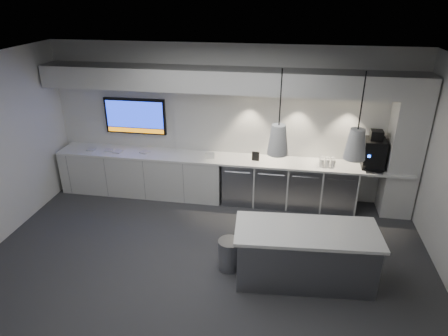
% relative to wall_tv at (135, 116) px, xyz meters
% --- Properties ---
extents(floor, '(7.00, 7.00, 0.00)m').
position_rel_wall_tv_xyz_m(floor, '(1.90, -2.45, -1.56)').
color(floor, '#323234').
rests_on(floor, ground).
extents(ceiling, '(7.00, 7.00, 0.00)m').
position_rel_wall_tv_xyz_m(ceiling, '(1.90, -2.45, 1.44)').
color(ceiling, black).
rests_on(ceiling, wall_back).
extents(wall_back, '(7.00, 0.00, 7.00)m').
position_rel_wall_tv_xyz_m(wall_back, '(1.90, 0.05, -0.06)').
color(wall_back, silver).
rests_on(wall_back, floor).
extents(wall_front, '(7.00, 0.00, 7.00)m').
position_rel_wall_tv_xyz_m(wall_front, '(1.90, -4.95, -0.06)').
color(wall_front, silver).
rests_on(wall_front, floor).
extents(back_counter, '(6.80, 0.65, 0.04)m').
position_rel_wall_tv_xyz_m(back_counter, '(1.90, -0.27, -0.68)').
color(back_counter, white).
rests_on(back_counter, left_base_cabinets).
extents(left_base_cabinets, '(3.30, 0.63, 0.86)m').
position_rel_wall_tv_xyz_m(left_base_cabinets, '(0.15, -0.27, -1.13)').
color(left_base_cabinets, silver).
rests_on(left_base_cabinets, floor).
extents(fridge_unit_a, '(0.60, 0.61, 0.85)m').
position_rel_wall_tv_xyz_m(fridge_unit_a, '(2.15, -0.27, -1.13)').
color(fridge_unit_a, gray).
rests_on(fridge_unit_a, floor).
extents(fridge_unit_b, '(0.60, 0.61, 0.85)m').
position_rel_wall_tv_xyz_m(fridge_unit_b, '(2.78, -0.27, -1.13)').
color(fridge_unit_b, gray).
rests_on(fridge_unit_b, floor).
extents(fridge_unit_c, '(0.60, 0.61, 0.85)m').
position_rel_wall_tv_xyz_m(fridge_unit_c, '(3.41, -0.27, -1.13)').
color(fridge_unit_c, gray).
rests_on(fridge_unit_c, floor).
extents(fridge_unit_d, '(0.60, 0.61, 0.85)m').
position_rel_wall_tv_xyz_m(fridge_unit_d, '(4.04, -0.27, -1.13)').
color(fridge_unit_d, gray).
rests_on(fridge_unit_d, floor).
extents(backsplash, '(4.60, 0.03, 1.30)m').
position_rel_wall_tv_xyz_m(backsplash, '(3.10, 0.03, -0.01)').
color(backsplash, silver).
rests_on(backsplash, wall_back).
extents(soffit, '(6.90, 0.60, 0.40)m').
position_rel_wall_tv_xyz_m(soffit, '(1.90, -0.25, 0.84)').
color(soffit, silver).
rests_on(soffit, wall_back).
extents(column, '(0.55, 0.55, 2.60)m').
position_rel_wall_tv_xyz_m(column, '(5.10, -0.25, -0.26)').
color(column, silver).
rests_on(column, floor).
extents(wall_tv, '(1.25, 0.07, 0.72)m').
position_rel_wall_tv_xyz_m(wall_tv, '(0.00, 0.00, 0.00)').
color(wall_tv, black).
rests_on(wall_tv, wall_back).
extents(island, '(2.06, 1.00, 0.85)m').
position_rel_wall_tv_xyz_m(island, '(3.39, -2.49, -1.13)').
color(island, gray).
rests_on(island, floor).
extents(bin, '(0.35, 0.35, 0.48)m').
position_rel_wall_tv_xyz_m(bin, '(2.28, -2.41, -1.32)').
color(bin, gray).
rests_on(bin, floor).
extents(coffee_machine, '(0.40, 0.56, 0.70)m').
position_rel_wall_tv_xyz_m(coffee_machine, '(4.59, -0.25, -0.37)').
color(coffee_machine, black).
rests_on(coffee_machine, back_counter).
extents(sign_black, '(0.14, 0.04, 0.18)m').
position_rel_wall_tv_xyz_m(sign_black, '(2.46, -0.31, -0.57)').
color(sign_black, black).
rests_on(sign_black, back_counter).
extents(sign_white, '(0.18, 0.06, 0.14)m').
position_rel_wall_tv_xyz_m(sign_white, '(1.59, -0.38, -0.59)').
color(sign_white, white).
rests_on(sign_white, back_counter).
extents(cup_cluster, '(0.29, 0.18, 0.16)m').
position_rel_wall_tv_xyz_m(cup_cluster, '(3.78, -0.35, -0.58)').
color(cup_cluster, silver).
rests_on(cup_cluster, back_counter).
extents(tray_a, '(0.18, 0.18, 0.02)m').
position_rel_wall_tv_xyz_m(tray_a, '(-0.88, -0.31, -0.65)').
color(tray_a, '#BDBDBD').
rests_on(tray_a, back_counter).
extents(tray_b, '(0.20, 0.20, 0.02)m').
position_rel_wall_tv_xyz_m(tray_b, '(-0.51, -0.30, -0.65)').
color(tray_b, '#BDBDBD').
rests_on(tray_b, back_counter).
extents(tray_c, '(0.18, 0.18, 0.02)m').
position_rel_wall_tv_xyz_m(tray_c, '(-0.30, -0.35, -0.65)').
color(tray_c, '#BDBDBD').
rests_on(tray_c, back_counter).
extents(tray_d, '(0.20, 0.20, 0.02)m').
position_rel_wall_tv_xyz_m(tray_d, '(0.24, -0.27, -0.65)').
color(tray_d, '#BDBDBD').
rests_on(tray_d, back_counter).
extents(pendant_left, '(0.27, 0.27, 1.09)m').
position_rel_wall_tv_xyz_m(pendant_left, '(2.91, -2.49, 0.59)').
color(pendant_left, silver).
rests_on(pendant_left, ceiling).
extents(pendant_right, '(0.27, 0.27, 1.09)m').
position_rel_wall_tv_xyz_m(pendant_right, '(3.86, -2.49, 0.59)').
color(pendant_right, silver).
rests_on(pendant_right, ceiling).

